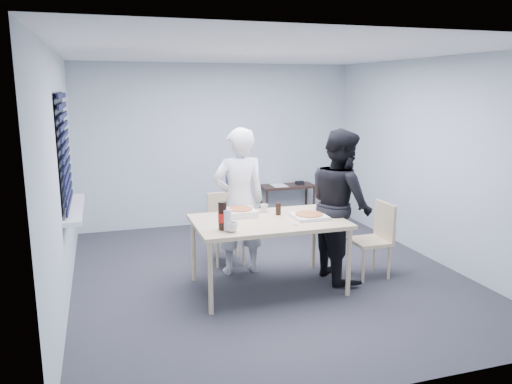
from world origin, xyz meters
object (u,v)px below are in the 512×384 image
object	(u,v)px
dining_table	(268,225)
person_black	(341,205)
backpack	(237,190)
chair_right	(376,234)
stool	(237,210)
chair_far	(225,222)
mug_b	(264,208)
side_table	(287,190)
person_white	(239,202)
mug_a	(232,227)
soda_bottle	(222,216)

from	to	relation	value
dining_table	person_black	xyz separation A→B (m)	(0.91, 0.07, 0.15)
backpack	chair_right	bearing A→B (deg)	-51.90
stool	backpack	size ratio (longest dim) A/B	1.12
chair_far	mug_b	bearing A→B (deg)	-67.76
person_black	side_table	distance (m)	2.65
side_table	person_white	bearing A→B (deg)	-124.32
dining_table	chair_right	size ratio (longest dim) A/B	1.84
side_table	stool	size ratio (longest dim) A/B	1.89
mug_a	soda_bottle	xyz separation A→B (m)	(-0.07, 0.10, 0.09)
person_black	chair_right	bearing A→B (deg)	-100.89
stool	backpack	bearing A→B (deg)	-90.00
mug_b	side_table	bearing A→B (deg)	62.92
dining_table	stool	bearing A→B (deg)	83.85
person_white	backpack	world-z (taller)	person_white
backpack	mug_a	distance (m)	2.60
person_white	mug_a	world-z (taller)	person_white
chair_far	mug_a	distance (m)	1.45
mug_a	chair_far	bearing A→B (deg)	78.62
chair_far	mug_a	size ratio (longest dim) A/B	7.24
person_black	soda_bottle	size ratio (longest dim) A/B	6.05
person_white	side_table	distance (m)	2.56
chair_far	chair_right	bearing A→B (deg)	-33.62
stool	mug_b	xyz separation A→B (m)	(-0.17, -1.83, 0.47)
side_table	stool	distance (m)	1.16
person_black	stool	xyz separation A→B (m)	(-0.68, 2.09, -0.51)
side_table	soda_bottle	world-z (taller)	soda_bottle
person_white	person_black	distance (m)	1.20
soda_bottle	backpack	bearing A→B (deg)	71.26
person_white	mug_a	size ratio (longest dim) A/B	14.39
person_white	dining_table	bearing A→B (deg)	106.11
person_black	backpack	world-z (taller)	person_black
dining_table	mug_b	bearing A→B (deg)	79.86
chair_far	person_white	xyz separation A→B (m)	(0.06, -0.46, 0.37)
person_white	mug_a	distance (m)	0.98
dining_table	person_black	distance (m)	0.93
person_white	person_black	bearing A→B (deg)	154.64
person_white	stool	distance (m)	1.70
dining_table	chair_right	xyz separation A→B (m)	(1.36, -0.01, -0.23)
soda_bottle	stool	bearing A→B (deg)	71.35
mug_b	stool	bearing A→B (deg)	84.58
side_table	mug_b	xyz separation A→B (m)	(-1.20, -2.34, 0.31)
person_black	mug_b	bearing A→B (deg)	73.01
side_table	chair_far	bearing A→B (deg)	-132.32
mug_b	backpack	bearing A→B (deg)	84.54
mug_b	dining_table	bearing A→B (deg)	-100.14
chair_right	soda_bottle	xyz separation A→B (m)	(-1.93, -0.22, 0.43)
chair_right	stool	bearing A→B (deg)	117.34
chair_far	stool	xyz separation A→B (m)	(0.46, 1.12, -0.14)
mug_a	chair_right	bearing A→B (deg)	9.86
chair_far	backpack	distance (m)	1.21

